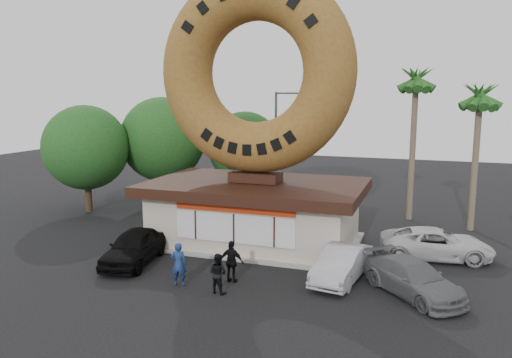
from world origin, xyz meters
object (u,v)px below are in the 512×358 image
object	(u,v)px
person_right	(232,262)
car_white	(436,244)
donut_shop	(256,210)
giant_donut	(256,72)
street_lamp	(278,141)
person_left	(179,264)
person_center	(218,273)
car_black	(134,247)
car_grey	(413,278)
car_silver	(342,264)

from	to	relation	value
person_right	car_white	bearing A→B (deg)	-139.40
donut_shop	giant_donut	size ratio (longest dim) A/B	1.10
giant_donut	street_lamp	world-z (taller)	giant_donut
giant_donut	person_left	world-z (taller)	giant_donut
street_lamp	person_center	bearing A→B (deg)	-80.85
street_lamp	person_center	world-z (taller)	street_lamp
donut_shop	street_lamp	xyz separation A→B (m)	(-1.86, 10.02, 2.72)
person_left	person_right	size ratio (longest dim) A/B	1.02
street_lamp	car_black	distance (m)	15.65
car_black	car_grey	xyz separation A→B (m)	(12.46, 0.38, -0.11)
donut_shop	car_white	size ratio (longest dim) A/B	2.14
car_grey	donut_shop	bearing A→B (deg)	107.07
person_left	car_white	bearing A→B (deg)	-157.02
street_lamp	car_grey	xyz separation A→B (m)	(10.05, -14.64, -3.80)
car_black	car_grey	size ratio (longest dim) A/B	0.99
donut_shop	person_left	bearing A→B (deg)	-98.07
giant_donut	person_left	distance (m)	10.54
giant_donut	street_lamp	distance (m)	11.09
giant_donut	car_white	distance (m)	12.22
person_right	car_black	world-z (taller)	person_right
person_center	car_white	bearing A→B (deg)	-125.61
giant_donut	car_white	bearing A→B (deg)	2.43
person_center	car_silver	bearing A→B (deg)	-132.91
car_grey	person_center	bearing A→B (deg)	154.30
person_center	car_grey	xyz separation A→B (m)	(7.32, 2.35, -0.13)
giant_donut	car_silver	distance (m)	10.51
person_left	car_silver	xyz separation A→B (m)	(6.24, 2.85, -0.20)
person_center	donut_shop	bearing A→B (deg)	-70.41
car_silver	car_grey	bearing A→B (deg)	-5.04
car_black	person_center	bearing A→B (deg)	-30.60
car_white	car_silver	bearing A→B (deg)	129.70
person_left	person_right	bearing A→B (deg)	-164.42
donut_shop	car_black	bearing A→B (deg)	-130.41
street_lamp	car_grey	size ratio (longest dim) A/B	1.70
donut_shop	person_right	bearing A→B (deg)	-80.32
giant_donut	car_grey	bearing A→B (deg)	-29.53
donut_shop	car_silver	distance (m)	6.66
donut_shop	street_lamp	bearing A→B (deg)	100.50
donut_shop	street_lamp	world-z (taller)	street_lamp
street_lamp	car_black	xyz separation A→B (m)	(-2.40, -15.02, -3.69)
giant_donut	car_white	world-z (taller)	giant_donut
car_grey	car_white	distance (m)	5.10
donut_shop	car_black	xyz separation A→B (m)	(-4.26, -5.00, -0.98)
street_lamp	car_silver	world-z (taller)	street_lamp
car_grey	car_white	world-z (taller)	car_white
person_center	car_grey	size ratio (longest dim) A/B	0.35
street_lamp	person_left	bearing A→B (deg)	-86.96
street_lamp	person_right	size ratio (longest dim) A/B	4.46
car_silver	car_white	xyz separation A→B (m)	(3.80, 4.33, 0.01)
car_black	car_white	xyz separation A→B (m)	(13.33, 5.40, -0.06)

